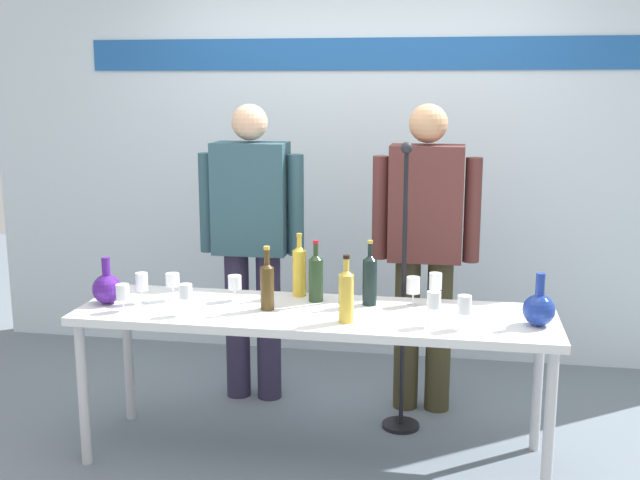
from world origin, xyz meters
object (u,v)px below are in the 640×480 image
(wine_bottle_0, at_px, (267,284))
(wine_glass_left_0, at_px, (186,292))
(wine_bottle_1, at_px, (316,276))
(wine_glass_right_3, at_px, (435,282))
(wine_glass_left_2, at_px, (235,283))
(wine_glass_left_4, at_px, (173,281))
(wine_bottle_3, at_px, (346,294))
(microphone_stand, at_px, (403,336))
(presenter_right, at_px, (425,240))
(decanter_blue_right, at_px, (539,309))
(wine_glass_left_1, at_px, (123,292))
(wine_glass_right_1, at_px, (413,286))
(wine_glass_right_2, at_px, (464,306))
(decanter_blue_left, at_px, (107,288))
(presenter_left, at_px, (252,234))
(wine_glass_left_3, at_px, (142,282))
(wine_glass_right_0, at_px, (434,301))
(display_table, at_px, (315,323))
(wine_bottle_4, at_px, (299,269))
(wine_bottle_2, at_px, (370,278))

(wine_bottle_0, bearing_deg, wine_glass_left_0, -156.93)
(wine_bottle_1, distance_m, wine_glass_right_3, 0.59)
(wine_bottle_0, xyz_separation_m, wine_glass_right_3, (0.79, 0.27, -0.02))
(wine_glass_left_2, relative_size, wine_glass_left_4, 0.94)
(wine_bottle_0, height_order, wine_bottle_3, wine_bottle_3)
(wine_bottle_0, bearing_deg, microphone_stand, 34.13)
(presenter_right, height_order, wine_glass_left_0, presenter_right)
(decanter_blue_right, height_order, wine_glass_left_1, decanter_blue_right)
(wine_glass_right_1, bearing_deg, wine_glass_right_2, -53.71)
(decanter_blue_left, distance_m, presenter_left, 0.92)
(decanter_blue_right, distance_m, wine_bottle_1, 1.08)
(wine_glass_left_3, bearing_deg, wine_bottle_3, -7.25)
(decanter_blue_left, distance_m, wine_glass_left_2, 0.63)
(presenter_right, distance_m, wine_glass_right_3, 0.46)
(decanter_blue_left, distance_m, microphone_stand, 1.53)
(wine_glass_left_0, distance_m, wine_glass_left_3, 0.32)
(wine_glass_right_0, bearing_deg, microphone_stand, 107.51)
(display_table, xyz_separation_m, presenter_left, (-0.49, 0.69, 0.29))
(decanter_blue_right, distance_m, wine_bottle_3, 0.87)
(wine_bottle_4, distance_m, wine_glass_left_2, 0.34)
(wine_bottle_1, distance_m, wine_bottle_3, 0.37)
(wine_glass_left_1, distance_m, wine_glass_left_2, 0.55)
(wine_bottle_0, xyz_separation_m, wine_glass_right_2, (0.93, -0.14, -0.02))
(display_table, height_order, wine_bottle_4, wine_bottle_4)
(wine_glass_right_2, bearing_deg, decanter_blue_right, 17.87)
(wine_glass_left_3, bearing_deg, presenter_left, 62.01)
(wine_glass_left_2, distance_m, wine_glass_right_2, 1.16)
(decanter_blue_right, xyz_separation_m, wine_glass_left_4, (-1.76, 0.11, 0.02))
(presenter_right, distance_m, wine_glass_left_4, 1.38)
(wine_glass_right_1, height_order, wine_glass_right_3, wine_glass_right_3)
(wine_bottle_2, bearing_deg, wine_glass_left_1, -164.70)
(display_table, distance_m, presenter_right, 0.89)
(wine_bottle_0, relative_size, wine_glass_left_4, 2.27)
(wine_glass_right_2, bearing_deg, wine_glass_right_3, 108.81)
(presenter_right, relative_size, wine_glass_left_2, 13.29)
(decanter_blue_right, distance_m, wine_glass_left_4, 1.77)
(microphone_stand, bearing_deg, wine_glass_left_3, -161.44)
(decanter_blue_left, height_order, wine_glass_right_2, decanter_blue_left)
(display_table, distance_m, wine_bottle_0, 0.30)
(display_table, bearing_deg, wine_bottle_1, 98.20)
(decanter_blue_right, distance_m, presenter_right, 0.93)
(wine_bottle_0, height_order, wine_glass_left_4, wine_bottle_0)
(decanter_blue_right, bearing_deg, wine_bottle_1, 168.32)
(presenter_left, bearing_deg, wine_bottle_1, -48.06)
(wine_glass_right_1, xyz_separation_m, microphone_stand, (-0.06, 0.23, -0.34))
(wine_bottle_0, height_order, microphone_stand, microphone_stand)
(wine_glass_left_3, xyz_separation_m, wine_glass_right_3, (1.42, 0.27, -0.00))
(presenter_right, xyz_separation_m, wine_bottle_2, (-0.24, -0.53, -0.09))
(wine_bottle_4, height_order, wine_glass_right_3, wine_bottle_4)
(presenter_right, xyz_separation_m, wine_glass_right_1, (-0.03, -0.51, -0.13))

